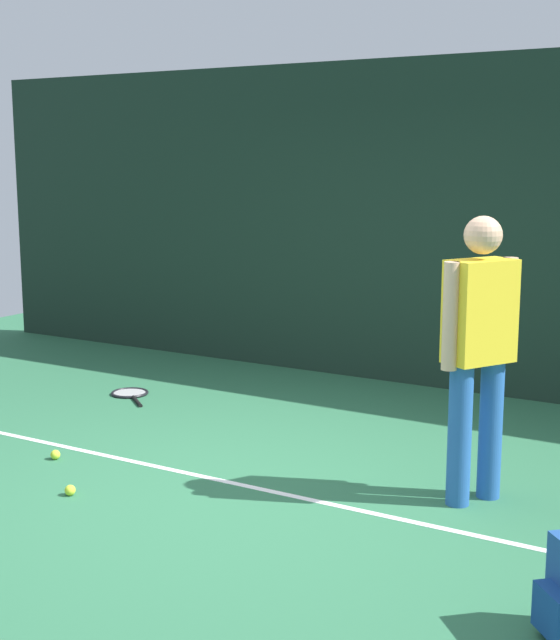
% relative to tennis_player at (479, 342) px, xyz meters
% --- Properties ---
extents(ground_plane, '(12.00, 12.00, 0.00)m').
position_rel_tennis_player_xyz_m(ground_plane, '(-1.27, -0.51, -0.97)').
color(ground_plane, '#2D6B47').
extents(back_fence, '(10.00, 0.10, 2.88)m').
position_rel_tennis_player_xyz_m(back_fence, '(-1.27, 2.49, 0.47)').
color(back_fence, '#192D23').
rests_on(back_fence, ground).
extents(court_line, '(9.00, 0.05, 0.00)m').
position_rel_tennis_player_xyz_m(court_line, '(-1.27, -0.49, -0.96)').
color(court_line, white).
rests_on(court_line, ground).
extents(tennis_player, '(0.39, 0.47, 1.70)m').
position_rel_tennis_player_xyz_m(tennis_player, '(0.00, 0.00, 0.00)').
color(tennis_player, '#2659A5').
rests_on(tennis_player, ground).
extents(tennis_racket, '(0.59, 0.52, 0.03)m').
position_rel_tennis_player_xyz_m(tennis_racket, '(-3.35, 0.85, -0.95)').
color(tennis_racket, black).
rests_on(tennis_racket, ground).
extents(tennis_ball_near_player, '(0.07, 0.07, 0.07)m').
position_rel_tennis_player_xyz_m(tennis_ball_near_player, '(-2.14, -1.17, -0.93)').
color(tennis_ball_near_player, '#CCE033').
rests_on(tennis_ball_near_player, ground).
extents(tennis_ball_by_fence, '(0.07, 0.07, 0.07)m').
position_rel_tennis_player_xyz_m(tennis_ball_by_fence, '(-2.69, -0.72, -0.93)').
color(tennis_ball_by_fence, '#CCE033').
rests_on(tennis_ball_by_fence, ground).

